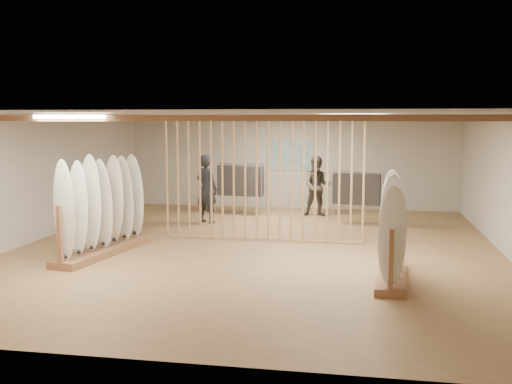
% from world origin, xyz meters
% --- Properties ---
extents(floor, '(12.00, 12.00, 0.00)m').
position_xyz_m(floor, '(0.00, 0.00, 0.00)').
color(floor, '#A87D51').
rests_on(floor, ground).
extents(ceiling, '(12.00, 12.00, 0.00)m').
position_xyz_m(ceiling, '(0.00, 0.00, 2.80)').
color(ceiling, '#9A9892').
rests_on(ceiling, ground).
extents(wall_back, '(12.00, 0.00, 12.00)m').
position_xyz_m(wall_back, '(0.00, 6.00, 1.40)').
color(wall_back, beige).
rests_on(wall_back, ground).
extents(wall_front, '(12.00, 0.00, 12.00)m').
position_xyz_m(wall_front, '(0.00, -6.00, 1.40)').
color(wall_front, beige).
rests_on(wall_front, ground).
extents(wall_left, '(0.00, 12.00, 12.00)m').
position_xyz_m(wall_left, '(-5.00, 0.00, 1.40)').
color(wall_left, beige).
rests_on(wall_left, ground).
extents(wall_right, '(0.00, 12.00, 12.00)m').
position_xyz_m(wall_right, '(5.00, 0.00, 1.40)').
color(wall_right, beige).
rests_on(wall_right, ground).
extents(ceiling_slats, '(9.50, 6.12, 0.10)m').
position_xyz_m(ceiling_slats, '(0.00, 0.00, 2.72)').
color(ceiling_slats, '#996645').
rests_on(ceiling_slats, ground).
extents(light_panels, '(1.20, 0.35, 0.06)m').
position_xyz_m(light_panels, '(0.00, 0.00, 2.74)').
color(light_panels, white).
rests_on(light_panels, ground).
extents(bamboo_partition, '(4.45, 0.05, 2.78)m').
position_xyz_m(bamboo_partition, '(0.00, 0.80, 1.40)').
color(bamboo_partition, tan).
rests_on(bamboo_partition, ground).
extents(poster, '(1.40, 0.03, 0.90)m').
position_xyz_m(poster, '(0.00, 5.98, 1.60)').
color(poster, teal).
rests_on(poster, ground).
extents(rack_left, '(0.97, 2.87, 1.97)m').
position_xyz_m(rack_left, '(-2.91, -1.09, 0.68)').
color(rack_left, '#996645').
rests_on(rack_left, floor).
extents(rack_right, '(0.62, 2.21, 1.76)m').
position_xyz_m(rack_right, '(2.69, -2.05, 0.60)').
color(rack_right, '#996645').
rests_on(rack_right, floor).
extents(clothing_rack_a, '(1.39, 0.56, 1.50)m').
position_xyz_m(clothing_rack_a, '(-1.24, 4.38, 0.98)').
color(clothing_rack_a, silver).
rests_on(clothing_rack_a, floor).
extents(clothing_rack_b, '(1.30, 0.54, 1.40)m').
position_xyz_m(clothing_rack_b, '(2.04, 3.45, 0.91)').
color(clothing_rack_b, silver).
rests_on(clothing_rack_b, floor).
extents(shopper_a, '(0.89, 0.79, 2.04)m').
position_xyz_m(shopper_a, '(-1.83, 2.89, 1.02)').
color(shopper_a, '#222429').
rests_on(shopper_a, floor).
extents(shopper_b, '(0.97, 0.78, 1.90)m').
position_xyz_m(shopper_b, '(0.94, 4.54, 0.95)').
color(shopper_b, '#3F3B31').
rests_on(shopper_b, floor).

